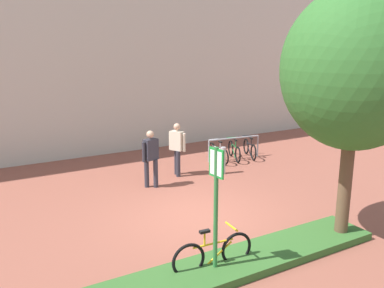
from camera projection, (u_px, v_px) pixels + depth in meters
ground_plane at (202, 216)px, 10.20m from camera, size 60.00×60.00×0.00m
building_facade at (98, 20)px, 15.34m from camera, size 28.00×1.20×10.00m
planter_strip at (224, 267)px, 7.72m from camera, size 7.00×1.10×0.16m
tree_sidewalk at (356, 70)px, 8.22m from camera, size 3.00×3.00×5.32m
parking_sign_post at (216, 194)px, 7.26m from camera, size 0.08×0.36×2.43m
bike_at_sign at (213, 253)px, 7.70m from camera, size 1.68×0.42×0.86m
bike_rack_cluster at (234, 150)px, 15.16m from camera, size 2.10×1.60×0.83m
bollard_steel at (223, 160)px, 13.45m from camera, size 0.16×0.16×0.90m
person_suited_dark at (151, 155)px, 12.05m from camera, size 0.59×0.34×1.72m
person_shirt_white at (177, 146)px, 13.15m from camera, size 0.41×0.54×1.72m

